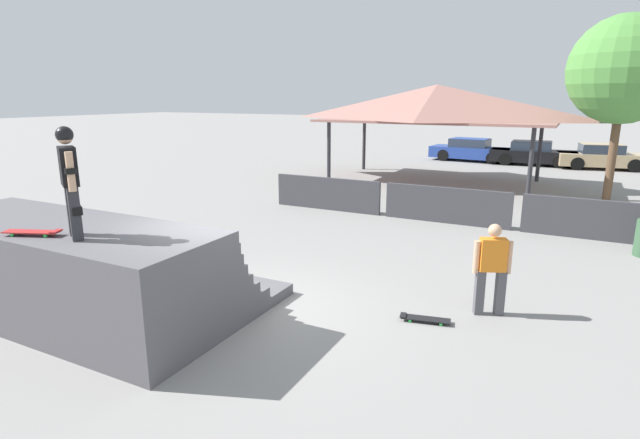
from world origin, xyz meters
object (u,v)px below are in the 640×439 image
object	(u,v)px
bystander_walking	(492,265)
tree_beside_pavilion	(624,70)
skateboard_on_deck	(34,232)
parked_car_black	(532,154)
parked_car_tan	(602,157)
parked_car_blue	(471,150)
skateboard_on_ground	(423,319)
skater_on_deck	(69,175)

from	to	relation	value
bystander_walking	tree_beside_pavilion	size ratio (longest dim) A/B	0.25
skateboard_on_deck	bystander_walking	distance (m)	7.16
parked_car_black	parked_car_tan	bearing A→B (deg)	-2.90
bystander_walking	parked_car_black	bearing A→B (deg)	-111.26
parked_car_blue	tree_beside_pavilion	bearing A→B (deg)	-49.16
parked_car_black	parked_car_blue	bearing A→B (deg)	174.61
parked_car_blue	skateboard_on_ground	bearing A→B (deg)	-75.76
parked_car_blue	parked_car_black	size ratio (longest dim) A/B	1.06
tree_beside_pavilion	parked_car_blue	distance (m)	11.78
tree_beside_pavilion	skateboard_on_deck	bearing A→B (deg)	-117.08
parked_car_blue	parked_car_tan	size ratio (longest dim) A/B	1.05
skateboard_on_deck	skateboard_on_ground	distance (m)	6.15
tree_beside_pavilion	parked_car_blue	bearing A→B (deg)	125.63
parked_car_tan	skateboard_on_deck	bearing A→B (deg)	-118.82
skateboard_on_deck	skateboard_on_ground	bearing A→B (deg)	9.85
skater_on_deck	parked_car_blue	xyz separation A→B (m)	(0.94, 24.61, -1.93)
skateboard_on_ground	parked_car_black	xyz separation A→B (m)	(-0.18, 21.48, 0.54)
tree_beside_pavilion	parked_car_tan	distance (m)	9.59
skateboard_on_deck	parked_car_blue	bearing A→B (deg)	64.15
skater_on_deck	skateboard_on_deck	bearing A→B (deg)	-129.62
skater_on_deck	bystander_walking	size ratio (longest dim) A/B	1.01
skateboard_on_deck	skateboard_on_ground	world-z (taller)	skateboard_on_deck
bystander_walking	parked_car_tan	xyz separation A→B (m)	(2.19, 20.60, -0.28)
bystander_walking	parked_car_blue	size ratio (longest dim) A/B	0.35
skateboard_on_ground	parked_car_black	bearing A→B (deg)	-101.21
parked_car_black	parked_car_tan	xyz separation A→B (m)	(3.26, -0.06, -0.00)
bystander_walking	tree_beside_pavilion	bearing A→B (deg)	-124.54
skateboard_on_deck	parked_car_tan	distance (m)	25.89
skateboard_on_deck	bystander_walking	xyz separation A→B (m)	(5.92, 3.96, -0.79)
skater_on_deck	tree_beside_pavilion	xyz separation A→B (m)	(7.43, 15.56, 1.92)
skater_on_deck	skateboard_on_deck	distance (m)	1.10
tree_beside_pavilion	parked_car_tan	bearing A→B (deg)	89.74
parked_car_blue	skateboard_on_deck	bearing A→B (deg)	-88.44
parked_car_tan	parked_car_blue	bearing A→B (deg)	167.13
tree_beside_pavilion	parked_car_tan	size ratio (longest dim) A/B	1.43
parked_car_blue	parked_car_black	world-z (taller)	same
skater_on_deck	parked_car_blue	distance (m)	24.70
skateboard_on_deck	parked_car_tan	world-z (taller)	skateboard_on_deck
skater_on_deck	parked_car_tan	world-z (taller)	skater_on_deck
skateboard_on_deck	tree_beside_pavilion	xyz separation A→B (m)	(8.07, 15.78, 2.77)
parked_car_blue	parked_car_black	xyz separation A→B (m)	(3.26, -0.20, -0.00)
skateboard_on_deck	parked_car_black	bearing A→B (deg)	56.66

